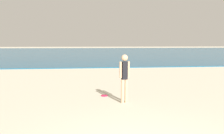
% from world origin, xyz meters
% --- Properties ---
extents(water, '(160.00, 60.00, 0.06)m').
position_xyz_m(water, '(0.00, 43.98, 0.03)').
color(water, '#14567F').
rests_on(water, ground).
extents(person_standing, '(0.36, 0.22, 1.63)m').
position_xyz_m(person_standing, '(0.22, 4.15, 0.93)').
color(person_standing, '#DDAD84').
rests_on(person_standing, ground).
extents(frisbee, '(0.26, 0.26, 0.03)m').
position_xyz_m(frisbee, '(-0.39, 5.14, 0.01)').
color(frisbee, '#E51E4C').
rests_on(frisbee, ground).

